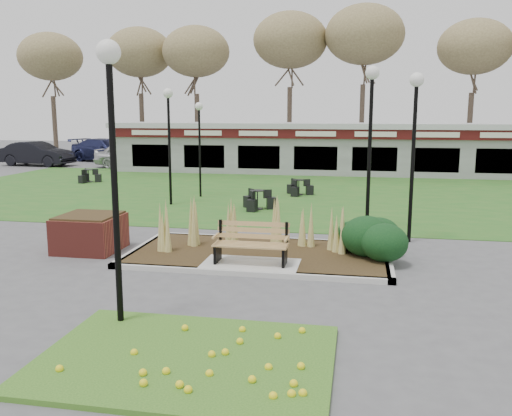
% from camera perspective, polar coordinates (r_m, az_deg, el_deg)
% --- Properties ---
extents(ground, '(100.00, 100.00, 0.00)m').
position_cam_1_polar(ground, '(12.33, -0.70, -6.60)').
color(ground, '#515154').
rests_on(ground, ground).
extents(lawn, '(34.00, 16.00, 0.02)m').
position_cam_1_polar(lawn, '(23.95, 4.99, 1.59)').
color(lawn, '#23631F').
rests_on(lawn, ground).
extents(flower_bed, '(4.20, 3.00, 0.16)m').
position_cam_1_polar(flower_bed, '(8.14, -7.35, -15.26)').
color(flower_bed, '#2F601B').
rests_on(flower_bed, ground).
extents(planting_bed, '(6.75, 3.40, 1.27)m').
position_cam_1_polar(planting_bed, '(13.35, 5.84, -3.71)').
color(planting_bed, '#302413').
rests_on(planting_bed, ground).
extents(park_bench, '(1.70, 0.66, 0.93)m').
position_cam_1_polar(park_bench, '(12.41, -0.47, -3.67)').
color(park_bench, '#AB8A4D').
rests_on(park_bench, ground).
extents(brick_planter, '(1.50, 1.50, 0.95)m').
position_cam_1_polar(brick_planter, '(14.60, -17.09, -2.48)').
color(brick_planter, maroon).
rests_on(brick_planter, ground).
extents(food_pavilion, '(24.60, 3.40, 2.90)m').
position_cam_1_polar(food_pavilion, '(31.69, 6.50, 6.30)').
color(food_pavilion, gray).
rests_on(food_pavilion, ground).
extents(tree_backdrop, '(47.24, 5.24, 10.36)m').
position_cam_1_polar(tree_backdrop, '(39.94, 7.61, 16.95)').
color(tree_backdrop, '#47382B').
rests_on(tree_backdrop, ground).
extents(lamp_post_near_left, '(0.40, 0.40, 4.85)m').
position_cam_1_polar(lamp_post_near_left, '(16.32, 12.01, 9.86)').
color(lamp_post_near_left, black).
rests_on(lamp_post_near_left, ground).
extents(lamp_post_near_right, '(0.39, 0.39, 4.65)m').
position_cam_1_polar(lamp_post_near_right, '(8.95, -14.96, 8.75)').
color(lamp_post_near_right, black).
rests_on(lamp_post_near_right, ground).
extents(lamp_post_mid_left, '(0.37, 0.37, 4.40)m').
position_cam_1_polar(lamp_post_mid_left, '(20.84, -9.18, 9.06)').
color(lamp_post_mid_left, black).
rests_on(lamp_post_mid_left, ground).
extents(lamp_post_mid_right, '(0.38, 0.38, 4.56)m').
position_cam_1_polar(lamp_post_mid_right, '(15.15, 16.37, 8.86)').
color(lamp_post_mid_right, black).
rests_on(lamp_post_mid_right, ground).
extents(lamp_post_far_left, '(0.33, 0.33, 3.92)m').
position_cam_1_polar(lamp_post_far_left, '(22.68, -5.98, 8.33)').
color(lamp_post_far_left, black).
rests_on(lamp_post_far_left, ground).
extents(bistro_set_a, '(1.18, 1.16, 0.65)m').
position_cam_1_polar(bistro_set_a, '(28.75, -17.20, 3.05)').
color(bistro_set_a, black).
rests_on(bistro_set_a, ground).
extents(bistro_set_b, '(1.20, 1.18, 0.66)m').
position_cam_1_polar(bistro_set_b, '(23.30, 4.52, 1.92)').
color(bistro_set_b, black).
rests_on(bistro_set_b, ground).
extents(bistro_set_c, '(1.29, 1.25, 0.70)m').
position_cam_1_polar(bistro_set_c, '(19.80, 0.15, 0.54)').
color(bistro_set_c, black).
rests_on(bistro_set_c, ground).
extents(car_silver, '(4.85, 2.07, 1.63)m').
position_cam_1_polar(car_silver, '(35.65, -12.88, 5.47)').
color(car_silver, '#BAB9BE').
rests_on(car_silver, ground).
extents(car_black, '(4.97, 2.05, 1.60)m').
position_cam_1_polar(car_black, '(38.83, -22.06, 5.32)').
color(car_black, black).
rests_on(car_black, ground).
extents(car_blue, '(6.07, 3.94, 1.64)m').
position_cam_1_polar(car_blue, '(40.56, -15.50, 5.89)').
color(car_blue, navy).
rests_on(car_blue, ground).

